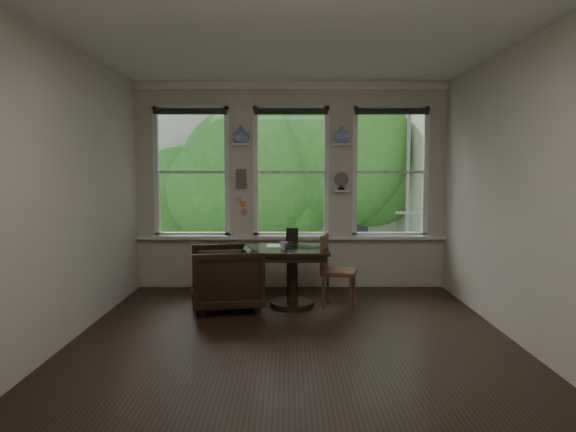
{
  "coord_description": "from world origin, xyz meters",
  "views": [
    {
      "loc": [
        -0.05,
        -5.3,
        1.73
      ],
      "look_at": [
        -0.05,
        0.9,
        1.17
      ],
      "focal_mm": 32.0,
      "sensor_mm": 36.0,
      "label": 1
    }
  ],
  "objects_px": {
    "table": "(292,277)",
    "laptop": "(305,247)",
    "side_chair_right": "(339,271)",
    "armchair_left": "(226,278)",
    "mug": "(284,246)"
  },
  "relations": [
    {
      "from": "mug",
      "to": "armchair_left",
      "type": "bearing_deg",
      "value": -179.79
    },
    {
      "from": "table",
      "to": "mug",
      "type": "height_order",
      "value": "mug"
    },
    {
      "from": "laptop",
      "to": "mug",
      "type": "height_order",
      "value": "mug"
    },
    {
      "from": "side_chair_right",
      "to": "laptop",
      "type": "xyz_separation_m",
      "value": [
        -0.42,
        0.04,
        0.3
      ]
    },
    {
      "from": "table",
      "to": "laptop",
      "type": "xyz_separation_m",
      "value": [
        0.17,
        -0.01,
        0.39
      ]
    },
    {
      "from": "armchair_left",
      "to": "laptop",
      "type": "height_order",
      "value": "armchair_left"
    },
    {
      "from": "table",
      "to": "mug",
      "type": "xyz_separation_m",
      "value": [
        -0.11,
        -0.13,
        0.42
      ]
    },
    {
      "from": "table",
      "to": "mug",
      "type": "relative_size",
      "value": 8.64
    },
    {
      "from": "side_chair_right",
      "to": "laptop",
      "type": "relative_size",
      "value": 2.78
    },
    {
      "from": "table",
      "to": "armchair_left",
      "type": "xyz_separation_m",
      "value": [
        -0.82,
        -0.14,
        0.02
      ]
    },
    {
      "from": "mug",
      "to": "table",
      "type": "bearing_deg",
      "value": 51.28
    },
    {
      "from": "armchair_left",
      "to": "side_chair_right",
      "type": "relative_size",
      "value": 0.95
    },
    {
      "from": "side_chair_right",
      "to": "table",
      "type": "bearing_deg",
      "value": 97.87
    },
    {
      "from": "table",
      "to": "side_chair_right",
      "type": "height_order",
      "value": "side_chair_right"
    },
    {
      "from": "side_chair_right",
      "to": "mug",
      "type": "xyz_separation_m",
      "value": [
        -0.7,
        -0.08,
        0.34
      ]
    }
  ]
}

